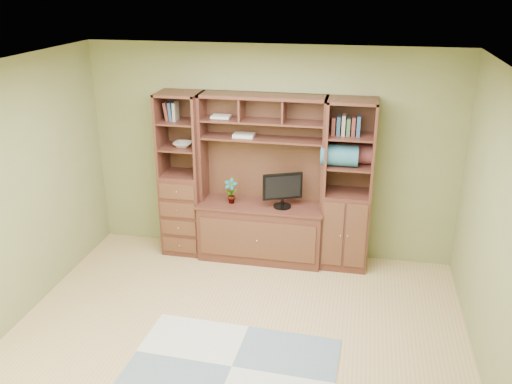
% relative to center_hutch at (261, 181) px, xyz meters
% --- Properties ---
extents(room, '(4.60, 4.10, 2.64)m').
position_rel_center_hutch_xyz_m(room, '(0.07, -1.73, 0.28)').
color(room, tan).
rests_on(room, ground).
extents(center_hutch, '(1.54, 0.53, 2.05)m').
position_rel_center_hutch_xyz_m(center_hutch, '(0.00, 0.00, 0.00)').
color(center_hutch, '#4B241A').
rests_on(center_hutch, ground).
extents(left_tower, '(0.50, 0.45, 2.05)m').
position_rel_center_hutch_xyz_m(left_tower, '(-1.00, 0.04, 0.00)').
color(left_tower, '#4B241A').
rests_on(left_tower, ground).
extents(right_tower, '(0.55, 0.45, 2.05)m').
position_rel_center_hutch_xyz_m(right_tower, '(1.02, 0.04, 0.00)').
color(right_tower, '#4B241A').
rests_on(right_tower, ground).
extents(rug, '(1.92, 1.32, 0.01)m').
position_rel_center_hutch_xyz_m(rug, '(0.13, -2.10, -1.02)').
color(rug, '#9FA4A4').
rests_on(rug, ground).
extents(monitor, '(0.53, 0.39, 0.59)m').
position_rel_center_hutch_xyz_m(monitor, '(0.27, -0.03, -0.00)').
color(monitor, black).
rests_on(monitor, center_hutch).
extents(orchid, '(0.17, 0.11, 0.31)m').
position_rel_center_hutch_xyz_m(orchid, '(-0.37, -0.03, -0.14)').
color(orchid, '#B3653C').
rests_on(orchid, center_hutch).
extents(magazines, '(0.24, 0.18, 0.04)m').
position_rel_center_hutch_xyz_m(magazines, '(-0.23, 0.09, 0.53)').
color(magazines, beige).
rests_on(magazines, center_hutch).
extents(bowl, '(0.23, 0.23, 0.06)m').
position_rel_center_hutch_xyz_m(bowl, '(-0.97, 0.04, 0.39)').
color(bowl, beige).
rests_on(bowl, left_tower).
extents(blanket_teal, '(0.42, 0.24, 0.24)m').
position_rel_center_hutch_xyz_m(blanket_teal, '(0.91, -0.01, 0.39)').
color(blanket_teal, '#295E6D').
rests_on(blanket_teal, right_tower).
extents(blanket_red, '(0.41, 0.23, 0.23)m').
position_rel_center_hutch_xyz_m(blanket_red, '(1.07, 0.12, 0.38)').
color(blanket_red, brown).
rests_on(blanket_red, right_tower).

